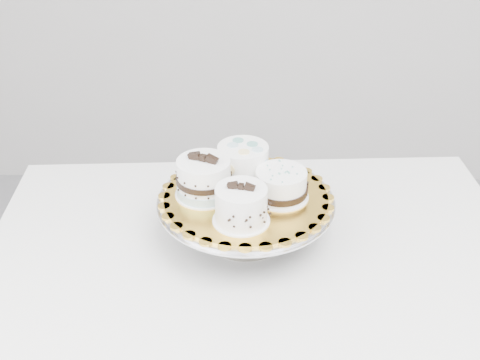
{
  "coord_description": "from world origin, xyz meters",
  "views": [
    {
      "loc": [
        -0.1,
        -0.74,
        1.52
      ],
      "look_at": [
        -0.12,
        0.26,
        0.9
      ],
      "focal_mm": 45.0,
      "sensor_mm": 36.0,
      "label": 1
    }
  ],
  "objects_px": {
    "cake_banded": "(204,179)",
    "cake_dots": "(243,163)",
    "cake_stand": "(246,210)",
    "cake_swirl": "(241,206)",
    "cake_board": "(246,197)",
    "cake_ribbon": "(281,185)",
    "table": "(254,283)"
  },
  "relations": [
    {
      "from": "table",
      "to": "cake_swirl",
      "type": "xyz_separation_m",
      "value": [
        -0.03,
        -0.04,
        0.23
      ]
    },
    {
      "from": "cake_swirl",
      "to": "cake_board",
      "type": "bearing_deg",
      "value": 95.41
    },
    {
      "from": "table",
      "to": "cake_stand",
      "type": "height_order",
      "value": "cake_stand"
    },
    {
      "from": "cake_banded",
      "to": "cake_ribbon",
      "type": "relative_size",
      "value": 1.16
    },
    {
      "from": "cake_swirl",
      "to": "cake_ribbon",
      "type": "relative_size",
      "value": 0.96
    },
    {
      "from": "cake_dots",
      "to": "cake_board",
      "type": "bearing_deg",
      "value": -105.96
    },
    {
      "from": "cake_board",
      "to": "table",
      "type": "bearing_deg",
      "value": -67.64
    },
    {
      "from": "cake_board",
      "to": "cake_banded",
      "type": "relative_size",
      "value": 2.39
    },
    {
      "from": "cake_stand",
      "to": "cake_ribbon",
      "type": "bearing_deg",
      "value": -0.94
    },
    {
      "from": "cake_stand",
      "to": "cake_banded",
      "type": "relative_size",
      "value": 2.61
    },
    {
      "from": "table",
      "to": "cake_ribbon",
      "type": "bearing_deg",
      "value": 38.44
    },
    {
      "from": "cake_board",
      "to": "cake_dots",
      "type": "distance_m",
      "value": 0.08
    },
    {
      "from": "table",
      "to": "cake_dots",
      "type": "height_order",
      "value": "cake_dots"
    },
    {
      "from": "cake_board",
      "to": "cake_swirl",
      "type": "distance_m",
      "value": 0.09
    },
    {
      "from": "cake_dots",
      "to": "cake_ribbon",
      "type": "height_order",
      "value": "cake_dots"
    },
    {
      "from": "cake_banded",
      "to": "cake_dots",
      "type": "bearing_deg",
      "value": 59.61
    },
    {
      "from": "cake_swirl",
      "to": "cake_banded",
      "type": "relative_size",
      "value": 0.83
    },
    {
      "from": "cake_banded",
      "to": "cake_dots",
      "type": "xyz_separation_m",
      "value": [
        0.08,
        0.06,
        0.0
      ]
    },
    {
      "from": "table",
      "to": "cake_ribbon",
      "type": "xyz_separation_m",
      "value": [
        0.05,
        0.05,
        0.22
      ]
    },
    {
      "from": "cake_stand",
      "to": "cake_board",
      "type": "xyz_separation_m",
      "value": [
        0.0,
        0.0,
        0.03
      ]
    },
    {
      "from": "cake_stand",
      "to": "table",
      "type": "bearing_deg",
      "value": -67.64
    },
    {
      "from": "cake_swirl",
      "to": "cake_banded",
      "type": "bearing_deg",
      "value": 140.79
    },
    {
      "from": "table",
      "to": "cake_board",
      "type": "height_order",
      "value": "cake_board"
    },
    {
      "from": "cake_stand",
      "to": "cake_board",
      "type": "bearing_deg",
      "value": 0.0
    },
    {
      "from": "cake_banded",
      "to": "cake_ribbon",
      "type": "distance_m",
      "value": 0.16
    },
    {
      "from": "cake_board",
      "to": "cake_swirl",
      "type": "height_order",
      "value": "cake_swirl"
    },
    {
      "from": "cake_stand",
      "to": "cake_banded",
      "type": "bearing_deg",
      "value": 176.44
    },
    {
      "from": "table",
      "to": "cake_ribbon",
      "type": "distance_m",
      "value": 0.23
    },
    {
      "from": "cake_board",
      "to": "cake_ribbon",
      "type": "height_order",
      "value": "cake_ribbon"
    },
    {
      "from": "table",
      "to": "cake_banded",
      "type": "bearing_deg",
      "value": 150.08
    },
    {
      "from": "cake_swirl",
      "to": "cake_dots",
      "type": "bearing_deg",
      "value": 100.57
    },
    {
      "from": "cake_swirl",
      "to": "cake_dots",
      "type": "distance_m",
      "value": 0.15
    }
  ]
}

